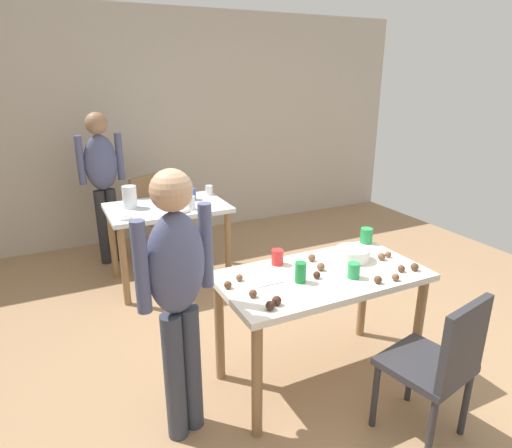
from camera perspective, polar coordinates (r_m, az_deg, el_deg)
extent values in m
plane|color=#9E7A56|center=(3.05, 6.15, -19.73)|extent=(6.40, 6.40, 0.00)
cube|color=#BCB2A3|center=(5.38, -12.06, 12.22)|extent=(6.40, 0.10, 2.60)
cube|color=silver|center=(2.72, 8.56, -6.73)|extent=(1.27, 0.66, 0.04)
cylinder|color=olive|center=(2.47, 0.13, -19.76)|extent=(0.06, 0.06, 0.71)
cylinder|color=olive|center=(3.06, 20.30, -12.65)|extent=(0.06, 0.06, 0.71)
cylinder|color=olive|center=(2.87, -4.77, -13.61)|extent=(0.06, 0.06, 0.71)
cylinder|color=olive|center=(3.39, 13.77, -8.67)|extent=(0.06, 0.06, 0.71)
cube|color=silver|center=(4.11, -11.47, 2.08)|extent=(1.07, 0.71, 0.04)
cylinder|color=olive|center=(3.88, -16.76, -5.34)|extent=(0.06, 0.06, 0.71)
cylinder|color=olive|center=(4.10, -3.63, -3.13)|extent=(0.06, 0.06, 0.71)
cylinder|color=olive|center=(4.42, -18.11, -2.43)|extent=(0.06, 0.06, 0.71)
cylinder|color=olive|center=(4.62, -6.45, -0.63)|extent=(0.06, 0.06, 0.71)
cube|color=#2D2D33|center=(2.61, 21.11, -16.71)|extent=(0.47, 0.47, 0.04)
cube|color=#2D2D33|center=(2.42, 25.46, -13.85)|extent=(0.38, 0.12, 0.42)
cylinder|color=#2D2D33|center=(2.70, 15.22, -20.71)|extent=(0.04, 0.04, 0.41)
cylinder|color=#2D2D33|center=(2.93, 19.48, -17.60)|extent=(0.04, 0.04, 0.41)
cylinder|color=#2D2D33|center=(2.57, 21.76, -23.92)|extent=(0.04, 0.04, 0.41)
cylinder|color=#2D2D33|center=(2.81, 25.60, -20.26)|extent=(0.04, 0.04, 0.41)
cube|color=olive|center=(4.80, -12.55, 0.71)|extent=(0.55, 0.55, 0.04)
cube|color=olive|center=(4.86, -14.29, 3.63)|extent=(0.34, 0.24, 0.42)
cylinder|color=olive|center=(4.88, -9.54, -1.58)|extent=(0.04, 0.04, 0.41)
cylinder|color=olive|center=(4.65, -12.27, -2.83)|extent=(0.04, 0.04, 0.41)
cylinder|color=olive|center=(5.10, -12.45, -0.86)|extent=(0.04, 0.04, 0.41)
cylinder|color=olive|center=(4.88, -15.18, -2.01)|extent=(0.04, 0.04, 0.41)
cylinder|color=#383D4C|center=(2.49, -10.54, -19.07)|extent=(0.11, 0.11, 0.75)
cylinder|color=#383D4C|center=(2.54, -8.41, -18.09)|extent=(0.11, 0.11, 0.75)
ellipsoid|color=#4C5175|center=(2.19, -10.37, -5.07)|extent=(0.37, 0.29, 0.53)
sphere|color=tan|center=(2.07, -10.97, 4.32)|extent=(0.20, 0.20, 0.20)
cylinder|color=#4C5175|center=(2.08, -14.71, -5.50)|extent=(0.09, 0.09, 0.45)
cylinder|color=#4C5175|center=(2.27, -6.53, -2.81)|extent=(0.09, 0.09, 0.45)
cylinder|color=#28282D|center=(4.82, -18.03, -0.19)|extent=(0.11, 0.11, 0.78)
cylinder|color=#28282D|center=(4.79, -19.28, -0.42)|extent=(0.11, 0.11, 0.78)
ellipsoid|color=#4C5175|center=(4.64, -19.52, 7.52)|extent=(0.34, 0.24, 0.56)
sphere|color=#997051|center=(4.59, -20.06, 12.21)|extent=(0.21, 0.21, 0.21)
cylinder|color=#4C5175|center=(4.68, -17.32, 8.36)|extent=(0.08, 0.08, 0.47)
cylinder|color=#4C5175|center=(4.59, -21.88, 7.67)|extent=(0.08, 0.08, 0.47)
cylinder|color=white|center=(2.92, 12.45, -3.83)|extent=(0.22, 0.22, 0.08)
cylinder|color=#198438|center=(2.56, 5.80, -6.27)|extent=(0.07, 0.07, 0.12)
cube|color=silver|center=(2.54, 2.03, -7.80)|extent=(0.17, 0.02, 0.01)
cylinder|color=red|center=(2.78, 2.80, -4.32)|extent=(0.08, 0.08, 0.10)
cylinder|color=green|center=(2.67, 12.59, -5.91)|extent=(0.07, 0.07, 0.09)
cylinder|color=green|center=(3.22, 14.16, -1.48)|extent=(0.09, 0.09, 0.11)
sphere|color=brown|center=(2.87, 19.93, -5.26)|extent=(0.05, 0.05, 0.05)
sphere|color=brown|center=(2.50, -3.68, -7.90)|extent=(0.04, 0.04, 0.04)
sphere|color=brown|center=(2.97, 16.02, -4.07)|extent=(0.05, 0.05, 0.05)
sphere|color=#3D2319|center=(2.63, 7.91, -6.58)|extent=(0.04, 0.04, 0.04)
sphere|color=brown|center=(2.86, 7.26, -4.36)|extent=(0.05, 0.05, 0.05)
sphere|color=#3D2319|center=(2.33, 2.71, -9.92)|extent=(0.05, 0.05, 0.05)
sphere|color=brown|center=(3.02, 16.81, -3.80)|extent=(0.04, 0.04, 0.04)
sphere|color=brown|center=(2.64, 15.57, -6.98)|extent=(0.05, 0.05, 0.05)
sphere|color=#3D2319|center=(2.28, 1.86, -10.54)|extent=(0.05, 0.05, 0.05)
sphere|color=brown|center=(2.58, -2.17, -6.97)|extent=(0.04, 0.04, 0.04)
sphere|color=brown|center=(2.74, 8.42, -5.50)|extent=(0.05, 0.05, 0.05)
sphere|color=brown|center=(2.71, 17.68, -6.60)|extent=(0.04, 0.04, 0.04)
sphere|color=#3D2319|center=(3.06, 12.89, -3.03)|extent=(0.05, 0.05, 0.05)
sphere|color=brown|center=(2.40, -0.41, -9.03)|extent=(0.04, 0.04, 0.04)
sphere|color=brown|center=(2.83, 18.37, -5.52)|extent=(0.04, 0.04, 0.04)
cylinder|color=white|center=(4.09, -16.12, 3.39)|extent=(0.13, 0.13, 0.20)
cylinder|color=white|center=(3.94, -8.44, 2.74)|extent=(0.07, 0.07, 0.12)
cylinder|color=#3351B2|center=(4.25, -8.37, 3.88)|extent=(0.09, 0.09, 0.11)
cylinder|color=white|center=(4.40, -6.12, 4.41)|extent=(0.07, 0.07, 0.09)
cylinder|color=yellow|center=(4.08, -9.49, 3.21)|extent=(0.07, 0.07, 0.11)
torus|color=white|center=(3.79, -16.55, 0.79)|extent=(0.10, 0.10, 0.03)
torus|color=gold|center=(4.29, -9.60, 3.42)|extent=(0.11, 0.11, 0.03)
torus|color=white|center=(3.89, -9.37, 1.80)|extent=(0.11, 0.11, 0.03)
torus|color=white|center=(4.42, -8.95, 3.99)|extent=(0.14, 0.14, 0.04)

